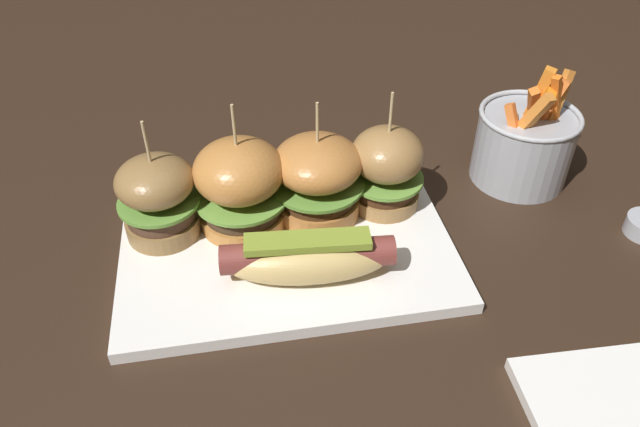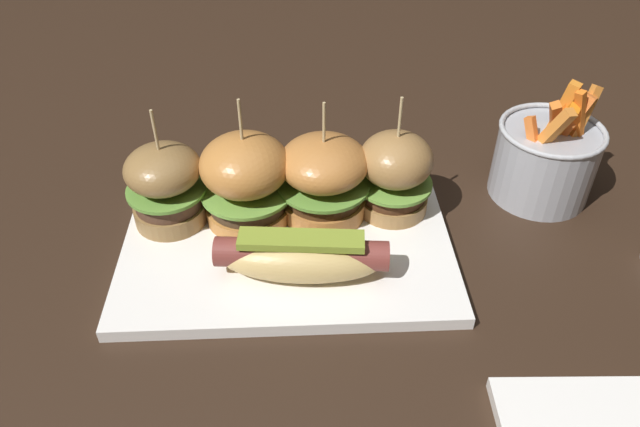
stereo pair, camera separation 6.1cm
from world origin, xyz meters
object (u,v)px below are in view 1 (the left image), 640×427
(slider_far_right, at_px, (386,168))
(fries_bucket, at_px, (524,143))
(slider_far_left, at_px, (158,197))
(slider_center_right, at_px, (318,178))
(slider_center_left, at_px, (240,185))
(hot_dog, at_px, (308,258))
(platter_main, at_px, (288,252))

(slider_far_right, bearing_deg, fries_bucket, 12.25)
(slider_far_left, height_order, fries_bucket, slider_far_left)
(slider_far_right, distance_m, fries_bucket, 0.19)
(fries_bucket, bearing_deg, slider_center_right, -170.47)
(slider_center_left, xyz_separation_m, fries_bucket, (0.34, 0.05, -0.02))
(hot_dog, height_order, slider_center_right, slider_center_right)
(platter_main, height_order, hot_dog, hot_dog)
(platter_main, bearing_deg, slider_far_left, 159.72)
(slider_far_left, height_order, slider_far_right, slider_far_right)
(slider_center_left, xyz_separation_m, slider_far_right, (0.16, 0.01, -0.00))
(hot_dog, distance_m, slider_center_left, 0.11)
(hot_dog, xyz_separation_m, slider_center_right, (0.03, 0.10, 0.02))
(fries_bucket, bearing_deg, platter_main, -162.45)
(hot_dog, bearing_deg, slider_center_right, 74.81)
(hot_dog, relative_size, fries_bucket, 1.18)
(slider_center_left, bearing_deg, fries_bucket, 7.85)
(platter_main, bearing_deg, slider_far_right, 25.13)
(hot_dog, relative_size, slider_far_right, 1.22)
(slider_center_left, distance_m, slider_far_right, 0.16)
(platter_main, height_order, slider_far_left, slider_far_left)
(slider_far_right, height_order, fries_bucket, slider_far_right)
(platter_main, distance_m, slider_far_right, 0.14)
(platter_main, distance_m, hot_dog, 0.06)
(slider_center_left, bearing_deg, platter_main, -48.73)
(platter_main, relative_size, slider_center_left, 2.37)
(slider_far_right, bearing_deg, slider_far_left, -178.00)
(platter_main, xyz_separation_m, hot_dog, (0.01, -0.05, 0.03))
(platter_main, distance_m, slider_far_left, 0.15)
(slider_far_right, relative_size, fries_bucket, 0.97)
(hot_dog, height_order, slider_far_right, slider_far_right)
(hot_dog, relative_size, slider_far_left, 1.25)
(slider_far_left, distance_m, fries_bucket, 0.43)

